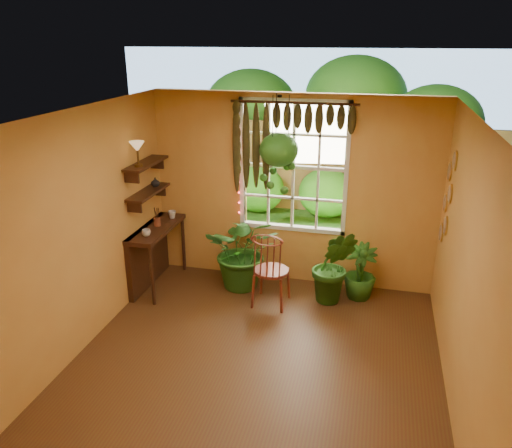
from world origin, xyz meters
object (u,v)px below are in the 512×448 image
at_px(potted_plant_left, 244,251).
at_px(potted_plant_mid, 334,266).
at_px(counter_ledge, 151,249).
at_px(windsor_chair, 270,280).
at_px(hanging_basket, 279,154).

height_order(potted_plant_left, potted_plant_mid, potted_plant_left).
relative_size(counter_ledge, potted_plant_mid, 1.13).
bearing_deg(potted_plant_mid, windsor_chair, -160.71).
bearing_deg(hanging_basket, potted_plant_mid, -19.58).
distance_m(counter_ledge, potted_plant_mid, 2.59).
bearing_deg(windsor_chair, hanging_basket, 96.99).
distance_m(counter_ledge, hanging_basket, 2.27).
distance_m(windsor_chair, potted_plant_left, 0.66).
bearing_deg(counter_ledge, potted_plant_left, 10.58).
xyz_separation_m(counter_ledge, potted_plant_left, (1.31, 0.24, 0.01)).
bearing_deg(potted_plant_left, hanging_basket, 20.19).
bearing_deg(hanging_basket, windsor_chair, -86.76).
relative_size(potted_plant_mid, hanging_basket, 0.82).
bearing_deg(windsor_chair, potted_plant_mid, 23.03).
distance_m(potted_plant_left, potted_plant_mid, 1.28).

